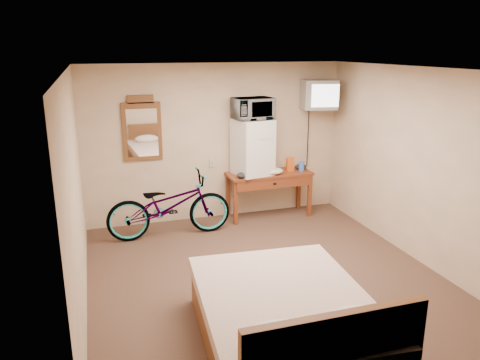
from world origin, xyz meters
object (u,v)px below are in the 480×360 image
Objects in this scene: microwave at (253,109)px; bicycle at (169,205)px; desk at (270,180)px; wall_mirror at (142,129)px; blue_cup at (301,166)px; crt_television at (319,94)px; mini_fridge at (253,147)px; bed at (287,321)px.

microwave is 1.98m from bicycle.
wall_mirror is (-1.98, 0.27, 0.90)m from desk.
bicycle is (-1.71, -0.33, -0.15)m from desk.
crt_television reaches higher than blue_cup.
blue_cup is 0.09× the size of bicycle.
microwave is 1.13m from crt_television.
mini_fridge is 0.61m from microwave.
desk is at bearing -13.39° from microwave.
crt_television reaches higher than bicycle.
desk is 1.56× the size of mini_fridge.
desk is 3.57m from bed.
microwave is at bearing -7.96° from wall_mirror.
wall_mirror is at bearing 103.25° from bed.
bed is (-0.83, -3.41, -0.90)m from mini_fridge.
mini_fridge is at bearing 179.21° from crt_television.
crt_television is 2.98m from bicycle.
crt_television is at bearing 60.10° from bed.
blue_cup is at bearing -9.26° from microwave.
wall_mirror is (-2.81, 0.25, -0.46)m from crt_television.
microwave is at bearing 172.79° from desk.
bicycle is (0.27, -0.60, -1.05)m from wall_mirror.
bicycle reaches higher than blue_cup.
desk is 1.21m from microwave.
mini_fridge is at bearing 176.93° from blue_cup.
bed is at bearing -116.51° from blue_cup.
desk is at bearing 179.11° from blue_cup.
desk is at bearing 71.55° from bed.
bed reaches higher than desk.
bicycle is (-2.54, -0.35, -1.51)m from crt_television.
crt_television reaches higher than mini_fridge.
microwave is at bearing 179.21° from crt_television.
wall_mirror is at bearing 172.04° from mini_fridge.
crt_television is at bearing -82.62° from bicycle.
mini_fridge is at bearing -7.96° from wall_mirror.
bed is (-1.13, -3.37, -0.34)m from desk.
bicycle is 0.86× the size of bed.
microwave is 0.33× the size of bicycle.
mini_fridge is 3.62m from bed.
bicycle reaches higher than desk.
wall_mirror is at bearing 173.66° from blue_cup.
crt_television is 2.86m from wall_mirror.
crt_television is at bearing -0.79° from mini_fridge.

